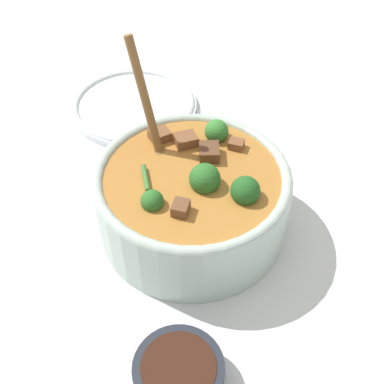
% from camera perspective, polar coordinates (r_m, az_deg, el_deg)
% --- Properties ---
extents(ground_plane, '(4.00, 4.00, 0.00)m').
position_cam_1_polar(ground_plane, '(0.72, 0.00, -3.91)').
color(ground_plane, silver).
extents(stew_bowl, '(0.27, 0.27, 0.26)m').
position_cam_1_polar(stew_bowl, '(0.67, 0.02, -0.49)').
color(stew_bowl, '#B2C6BC').
rests_on(stew_bowl, ground_plane).
extents(condiment_bowl, '(0.10, 0.10, 0.04)m').
position_cam_1_polar(condiment_bowl, '(0.57, -1.58, -20.65)').
color(condiment_bowl, '#232833').
rests_on(condiment_bowl, ground_plane).
extents(empty_plate, '(0.24, 0.24, 0.02)m').
position_cam_1_polar(empty_plate, '(0.93, -6.92, 10.21)').
color(empty_plate, white).
rests_on(empty_plate, ground_plane).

